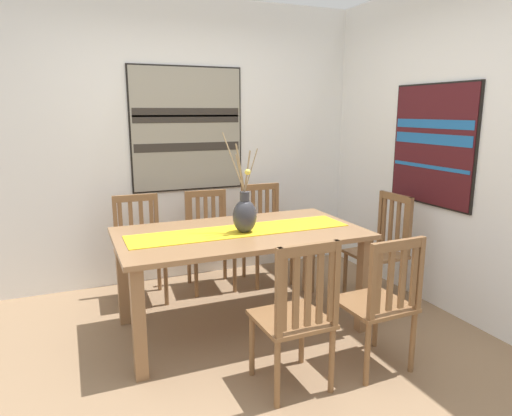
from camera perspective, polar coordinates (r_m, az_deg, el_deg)
ground_plane at (r=3.23m, az=-0.37°, el=-18.99°), size 6.40×6.40×0.03m
wall_back at (r=4.55m, az=-9.42°, el=8.12°), size 6.40×0.12×2.70m
wall_side at (r=3.89m, az=26.05°, el=6.41°), size 0.12×6.40×2.70m
dining_table at (r=3.43m, az=-1.96°, el=-4.62°), size 1.82×0.99×0.77m
table_runner at (r=3.40m, az=-1.97°, el=-2.86°), size 1.67×0.36×0.01m
centerpiece_vase at (r=3.32m, az=-1.43°, el=-0.73°), size 0.22×0.19×0.73m
chair_0 at (r=3.04m, az=15.33°, el=-11.24°), size 0.44×0.44×0.91m
chair_1 at (r=4.14m, az=15.49°, el=-4.78°), size 0.43×0.43×0.95m
chair_2 at (r=4.34m, az=-5.91°, el=-3.72°), size 0.45×0.45×0.91m
chair_3 at (r=2.74m, az=5.12°, el=-13.12°), size 0.43×0.43×0.95m
chair_4 at (r=4.16m, az=-14.44°, el=-4.76°), size 0.43×0.43×0.92m
chair_5 at (r=4.49m, az=1.12°, el=-2.96°), size 0.43×0.43×0.95m
painting_on_back_wall at (r=4.49m, az=-8.63°, el=9.75°), size 1.10×0.05×1.18m
painting_on_side_wall at (r=4.11m, az=21.32°, el=7.38°), size 0.05×0.92×1.01m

